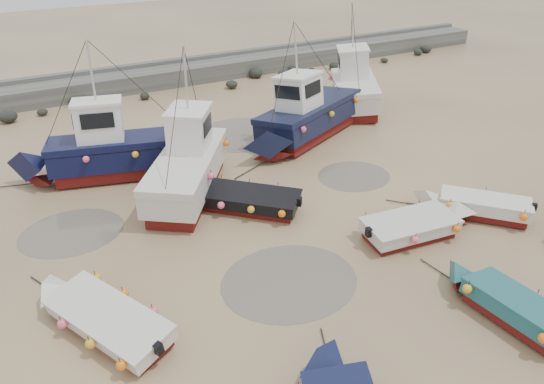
{
  "coord_description": "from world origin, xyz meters",
  "views": [
    {
      "loc": [
        -10.05,
        -13.7,
        11.09
      ],
      "look_at": [
        -1.22,
        2.03,
        1.4
      ],
      "focal_mm": 35.0,
      "sensor_mm": 36.0,
      "label": 1
    }
  ],
  "objects_px": {
    "dinghy_0": "(103,313)",
    "cabin_boat_2": "(306,116)",
    "dinghy_4": "(242,197)",
    "dinghy_5": "(418,223)",
    "cabin_boat_0": "(110,150)",
    "cabin_boat_3": "(356,85)",
    "dinghy_6": "(475,203)",
    "cabin_boat_1": "(190,161)",
    "person": "(154,178)",
    "dinghy_2": "(507,301)"
  },
  "relations": [
    {
      "from": "dinghy_2",
      "to": "cabin_boat_2",
      "type": "xyz_separation_m",
      "value": [
        2.21,
        14.89,
        0.78
      ]
    },
    {
      "from": "dinghy_0",
      "to": "person",
      "type": "height_order",
      "value": "dinghy_0"
    },
    {
      "from": "cabin_boat_0",
      "to": "cabin_boat_2",
      "type": "relative_size",
      "value": 1.0
    },
    {
      "from": "dinghy_4",
      "to": "cabin_boat_0",
      "type": "xyz_separation_m",
      "value": [
        -3.92,
        5.65,
        0.81
      ]
    },
    {
      "from": "dinghy_6",
      "to": "cabin_boat_2",
      "type": "distance_m",
      "value": 10.31
    },
    {
      "from": "dinghy_5",
      "to": "cabin_boat_1",
      "type": "xyz_separation_m",
      "value": [
        -6.05,
        7.86,
        0.8
      ]
    },
    {
      "from": "dinghy_0",
      "to": "cabin_boat_2",
      "type": "xyz_separation_m",
      "value": [
        13.05,
        9.41,
        0.8
      ]
    },
    {
      "from": "dinghy_5",
      "to": "cabin_boat_0",
      "type": "bearing_deg",
      "value": -134.33
    },
    {
      "from": "dinghy_0",
      "to": "dinghy_5",
      "type": "height_order",
      "value": "same"
    },
    {
      "from": "dinghy_2",
      "to": "cabin_boat_3",
      "type": "bearing_deg",
      "value": 62.68
    },
    {
      "from": "dinghy_0",
      "to": "cabin_boat_2",
      "type": "distance_m",
      "value": 16.11
    },
    {
      "from": "dinghy_4",
      "to": "cabin_boat_0",
      "type": "distance_m",
      "value": 6.92
    },
    {
      "from": "dinghy_6",
      "to": "cabin_boat_2",
      "type": "xyz_separation_m",
      "value": [
        -1.7,
        10.14,
        0.79
      ]
    },
    {
      "from": "dinghy_4",
      "to": "dinghy_5",
      "type": "distance_m",
      "value": 7.07
    },
    {
      "from": "dinghy_4",
      "to": "cabin_boat_2",
      "type": "distance_m",
      "value": 8.11
    },
    {
      "from": "dinghy_6",
      "to": "cabin_boat_0",
      "type": "height_order",
      "value": "cabin_boat_0"
    },
    {
      "from": "dinghy_0",
      "to": "dinghy_6",
      "type": "relative_size",
      "value": 1.31
    },
    {
      "from": "dinghy_0",
      "to": "dinghy_6",
      "type": "xyz_separation_m",
      "value": [
        14.76,
        -0.73,
        0.01
      ]
    },
    {
      "from": "dinghy_4",
      "to": "person",
      "type": "height_order",
      "value": "dinghy_4"
    },
    {
      "from": "dinghy_2",
      "to": "dinghy_4",
      "type": "relative_size",
      "value": 1.1
    },
    {
      "from": "dinghy_5",
      "to": "cabin_boat_0",
      "type": "distance_m",
      "value": 13.93
    },
    {
      "from": "cabin_boat_1",
      "to": "cabin_boat_2",
      "type": "distance_m",
      "value": 7.81
    },
    {
      "from": "dinghy_0",
      "to": "dinghy_2",
      "type": "distance_m",
      "value": 12.15
    },
    {
      "from": "dinghy_0",
      "to": "cabin_boat_3",
      "type": "bearing_deg",
      "value": 9.93
    },
    {
      "from": "dinghy_0",
      "to": "dinghy_4",
      "type": "distance_m",
      "value": 8.04
    },
    {
      "from": "dinghy_0",
      "to": "cabin_boat_3",
      "type": "distance_m",
      "value": 22.62
    },
    {
      "from": "dinghy_0",
      "to": "cabin_boat_0",
      "type": "distance_m",
      "value": 10.44
    },
    {
      "from": "dinghy_0",
      "to": "cabin_boat_3",
      "type": "relative_size",
      "value": 0.75
    },
    {
      "from": "dinghy_2",
      "to": "dinghy_4",
      "type": "height_order",
      "value": "same"
    },
    {
      "from": "dinghy_0",
      "to": "person",
      "type": "bearing_deg",
      "value": 39.7
    },
    {
      "from": "dinghy_0",
      "to": "dinghy_6",
      "type": "height_order",
      "value": "same"
    },
    {
      "from": "dinghy_4",
      "to": "dinghy_5",
      "type": "relative_size",
      "value": 0.86
    },
    {
      "from": "dinghy_2",
      "to": "cabin_boat_2",
      "type": "height_order",
      "value": "cabin_boat_2"
    },
    {
      "from": "dinghy_6",
      "to": "cabin_boat_1",
      "type": "bearing_deg",
      "value": 97.92
    },
    {
      "from": "dinghy_5",
      "to": "cabin_boat_2",
      "type": "bearing_deg",
      "value": 178.44
    },
    {
      "from": "dinghy_5",
      "to": "dinghy_6",
      "type": "height_order",
      "value": "same"
    },
    {
      "from": "dinghy_6",
      "to": "cabin_boat_3",
      "type": "xyz_separation_m",
      "value": [
        4.01,
        13.32,
        0.83
      ]
    },
    {
      "from": "dinghy_6",
      "to": "person",
      "type": "xyz_separation_m",
      "value": [
        -10.34,
        9.64,
        -0.55
      ]
    },
    {
      "from": "cabin_boat_1",
      "to": "cabin_boat_2",
      "type": "relative_size",
      "value": 0.88
    },
    {
      "from": "cabin_boat_0",
      "to": "cabin_boat_3",
      "type": "distance_m",
      "value": 16.15
    },
    {
      "from": "dinghy_4",
      "to": "dinghy_6",
      "type": "distance_m",
      "value": 9.49
    },
    {
      "from": "cabin_boat_2",
      "to": "person",
      "type": "relative_size",
      "value": 5.24
    },
    {
      "from": "dinghy_2",
      "to": "dinghy_5",
      "type": "xyz_separation_m",
      "value": [
        0.79,
        4.73,
        -0.01
      ]
    },
    {
      "from": "cabin_boat_0",
      "to": "cabin_boat_1",
      "type": "relative_size",
      "value": 1.13
    },
    {
      "from": "dinghy_0",
      "to": "person",
      "type": "xyz_separation_m",
      "value": [
        4.42,
        8.91,
        -0.54
      ]
    },
    {
      "from": "dinghy_4",
      "to": "dinghy_6",
      "type": "bearing_deg",
      "value": -77.68
    },
    {
      "from": "dinghy_2",
      "to": "person",
      "type": "height_order",
      "value": "dinghy_2"
    },
    {
      "from": "dinghy_4",
      "to": "cabin_boat_1",
      "type": "xyz_separation_m",
      "value": [
        -1.16,
        2.75,
        0.81
      ]
    },
    {
      "from": "cabin_boat_1",
      "to": "cabin_boat_3",
      "type": "relative_size",
      "value": 1.04
    },
    {
      "from": "dinghy_5",
      "to": "person",
      "type": "bearing_deg",
      "value": -136.85
    }
  ]
}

